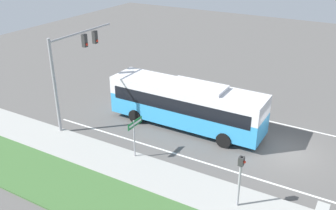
{
  "coord_description": "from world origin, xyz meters",
  "views": [
    {
      "loc": [
        -20.73,
        -3.65,
        12.28
      ],
      "look_at": [
        -0.84,
        7.85,
        1.7
      ],
      "focal_mm": 40.0,
      "sensor_mm": 36.0,
      "label": 1
    }
  ],
  "objects": [
    {
      "name": "lane_divider_near",
      "position": [
        -3.6,
        0.0,
        0.0
      ],
      "size": [
        0.14,
        30.0,
        0.01
      ],
      "color": "silver",
      "rests_on": "ground_plane"
    },
    {
      "name": "street_sign",
      "position": [
        -5.11,
        7.63,
        1.76
      ],
      "size": [
        1.39,
        0.08,
        2.49
      ],
      "color": "#939399",
      "rests_on": "ground_plane"
    },
    {
      "name": "signal_gantry",
      "position": [
        -3.26,
        13.82,
        4.61
      ],
      "size": [
        5.99,
        0.41,
        6.47
      ],
      "color": "#939399",
      "rests_on": "ground_plane"
    },
    {
      "name": "bus",
      "position": [
        -0.17,
        6.83,
        1.84
      ],
      "size": [
        2.73,
        10.82,
        3.33
      ],
      "color": "#3393D1",
      "rests_on": "ground_plane"
    },
    {
      "name": "sidewalk",
      "position": [
        -6.2,
        0.0,
        0.06
      ],
      "size": [
        2.8,
        80.0,
        0.12
      ],
      "color": "#9E9E99",
      "rests_on": "ground_plane"
    },
    {
      "name": "ground_plane",
      "position": [
        0.0,
        0.0,
        0.0
      ],
      "size": [
        80.0,
        80.0,
        0.0
      ],
      "primitive_type": "plane",
      "color": "#565451"
    },
    {
      "name": "lane_divider_far",
      "position": [
        3.6,
        0.0,
        0.0
      ],
      "size": [
        0.14,
        30.0,
        0.01
      ],
      "color": "silver",
      "rests_on": "ground_plane"
    },
    {
      "name": "pedestrian_signal",
      "position": [
        -6.36,
        0.72,
        1.98
      ],
      "size": [
        0.28,
        0.34,
        2.89
      ],
      "color": "#939399",
      "rests_on": "ground_plane"
    }
  ]
}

